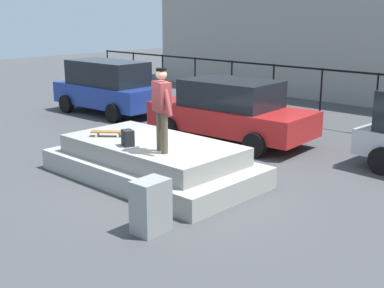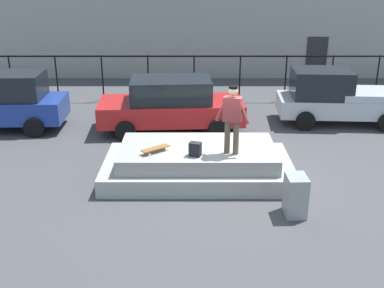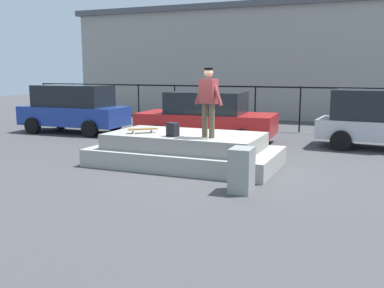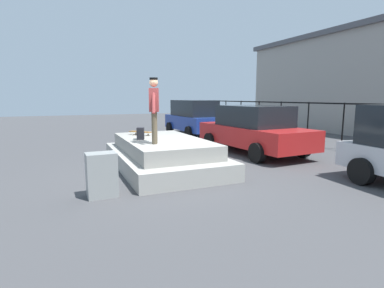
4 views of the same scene
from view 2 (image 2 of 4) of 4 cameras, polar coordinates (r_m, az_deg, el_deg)
ground_plane at (r=12.39m, az=4.51°, el=-4.02°), size 60.00×60.00×0.00m
concrete_ledge at (r=12.25m, az=0.52°, el=-2.31°), size 4.85×2.60×0.84m
skateboarder at (r=11.35m, az=4.74°, el=3.47°), size 0.84×0.36×1.70m
skateboard at (r=11.70m, az=-4.58°, el=-0.55°), size 0.72×0.64×0.12m
backpack at (r=11.42m, az=0.24°, el=-0.63°), size 0.33×0.28×0.34m
car_red_sedan_mid at (r=15.66m, az=-2.71°, el=4.84°), size 4.84×2.42×1.74m
car_silver_pickup_far at (r=17.11m, az=16.94°, el=5.43°), size 4.43×2.16×1.87m
utility_box at (r=10.65m, az=12.26°, el=-6.08°), size 0.46×0.61×0.92m
fence_row at (r=19.14m, az=2.89°, el=8.95°), size 24.06×0.06×1.84m
warehouse_building at (r=26.46m, az=2.10°, el=15.95°), size 25.44×7.65×5.87m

